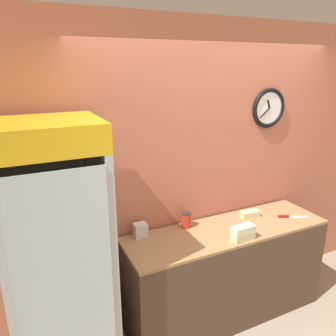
% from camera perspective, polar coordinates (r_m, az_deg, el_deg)
% --- Properties ---
extents(wall_back, '(5.20, 0.10, 2.70)m').
position_cam_1_polar(wall_back, '(3.10, 7.35, -0.62)').
color(wall_back, '#B7664C').
rests_on(wall_back, ground_plane).
extents(prep_counter, '(1.90, 0.56, 0.91)m').
position_cam_1_polar(prep_counter, '(3.26, 9.91, -17.50)').
color(prep_counter, '#4C3828').
rests_on(prep_counter, ground_plane).
extents(beverage_cooler, '(0.67, 0.66, 2.00)m').
position_cam_1_polar(beverage_cooler, '(2.47, -18.84, -13.40)').
color(beverage_cooler, '#B2B7BC').
rests_on(beverage_cooler, ground_plane).
extents(sandwich_stack_bottom, '(0.21, 0.10, 0.06)m').
position_cam_1_polar(sandwich_stack_bottom, '(2.87, 12.94, -11.49)').
color(sandwich_stack_bottom, beige).
rests_on(sandwich_stack_bottom, prep_counter).
extents(sandwich_stack_middle, '(0.21, 0.10, 0.06)m').
position_cam_1_polar(sandwich_stack_middle, '(2.84, 13.03, -10.37)').
color(sandwich_stack_middle, beige).
rests_on(sandwich_stack_middle, sandwich_stack_bottom).
extents(sandwich_flat_left, '(0.19, 0.09, 0.06)m').
position_cam_1_polar(sandwich_flat_left, '(3.27, 14.10, -7.78)').
color(sandwich_flat_left, beige).
rests_on(sandwich_flat_left, prep_counter).
extents(chefs_knife, '(0.28, 0.15, 0.02)m').
position_cam_1_polar(chefs_knife, '(3.38, 20.30, -7.94)').
color(chefs_knife, silver).
rests_on(chefs_knife, prep_counter).
extents(condiment_jar, '(0.09, 0.09, 0.14)m').
position_cam_1_polar(condiment_jar, '(2.98, 3.20, -9.00)').
color(condiment_jar, '#B72D23').
rests_on(condiment_jar, prep_counter).
extents(napkin_dispenser, '(0.11, 0.09, 0.12)m').
position_cam_1_polar(napkin_dispenser, '(2.84, -4.84, -10.74)').
color(napkin_dispenser, silver).
rests_on(napkin_dispenser, prep_counter).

